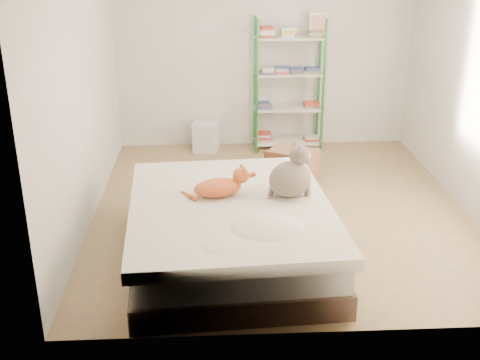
{
  "coord_description": "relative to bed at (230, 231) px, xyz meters",
  "views": [
    {
      "loc": [
        -0.72,
        -5.62,
        2.63
      ],
      "look_at": [
        -0.46,
        -0.72,
        0.62
      ],
      "focal_mm": 45.0,
      "sensor_mm": 36.0,
      "label": 1
    }
  ],
  "objects": [
    {
      "name": "grey_cat",
      "position": [
        0.52,
        0.12,
        0.5
      ],
      "size": [
        0.49,
        0.44,
        0.46
      ],
      "primitive_type": null,
      "rotation": [
        0.0,
        0.0,
        1.89
      ],
      "color": "gray",
      "rests_on": "bed"
    },
    {
      "name": "shelf_unit",
      "position": [
        0.87,
        2.9,
        0.6
      ],
      "size": [
        0.9,
        0.36,
        1.74
      ],
      "color": "#2A863B",
      "rests_on": "ground"
    },
    {
      "name": "room",
      "position": [
        0.56,
        1.02,
        1.03
      ],
      "size": [
        3.81,
        4.21,
        2.61
      ],
      "color": "#9F844A",
      "rests_on": "ground"
    },
    {
      "name": "bed",
      "position": [
        0.0,
        0.0,
        0.0
      ],
      "size": [
        1.8,
        2.2,
        0.53
      ],
      "rotation": [
        0.0,
        0.0,
        0.06
      ],
      "color": "brown",
      "rests_on": "ground"
    },
    {
      "name": "orange_cat",
      "position": [
        -0.1,
        0.15,
        0.37
      ],
      "size": [
        0.54,
        0.38,
        0.2
      ],
      "primitive_type": null,
      "rotation": [
        0.0,
        0.0,
        0.24
      ],
      "color": "orange",
      "rests_on": "bed"
    },
    {
      "name": "white_bin",
      "position": [
        -0.21,
        2.87,
        -0.07
      ],
      "size": [
        0.39,
        0.36,
        0.38
      ],
      "rotation": [
        0.0,
        0.0,
        -0.24
      ],
      "color": "silver",
      "rests_on": "ground"
    },
    {
      "name": "cardboard_box",
      "position": [
        0.78,
        1.77,
        -0.08
      ],
      "size": [
        0.66,
        0.69,
        0.42
      ],
      "rotation": [
        0.0,
        0.0,
        -0.53
      ],
      "color": "brown",
      "rests_on": "ground"
    }
  ]
}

